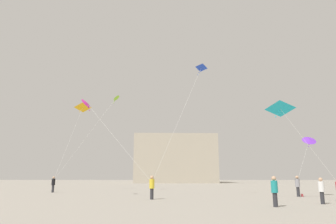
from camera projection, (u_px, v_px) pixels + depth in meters
The scene contains 13 objects.
person_in_grey at pixel (298, 185), 27.38m from camera, with size 0.40×0.40×1.84m.
person_in_white at pixel (321, 189), 20.14m from camera, with size 0.37×0.37×1.71m.
person_in_teal at pixel (275, 190), 18.27m from camera, with size 0.39×0.39×1.80m.
person_in_black at pixel (53, 184), 34.50m from camera, with size 0.39×0.39×1.78m.
person_in_yellow at pixel (152, 186), 24.18m from camera, with size 0.40×0.40×1.84m.
kite_cyan_delta at pixel (280, 109), 25.27m from camera, with size 4.43×1.82×6.45m.
kite_violet_diamond at pixel (309, 140), 28.70m from camera, with size 2.28×1.10×4.32m.
kite_lime_diamond at pixel (115, 99), 39.05m from camera, with size 6.70×3.25×10.74m.
kite_magenta_diamond at pixel (87, 104), 28.77m from camera, with size 7.12×3.49×7.76m.
kite_cobalt_delta at pixel (200, 72), 29.45m from camera, with size 4.93×3.83×11.12m.
kite_amber_delta at pixel (82, 108), 42.06m from camera, with size 1.89×6.27×10.28m.
building_left_hall at pixel (175, 159), 87.78m from camera, with size 23.60×18.15×13.10m.
handbag_beside_flyer at pixel (302, 195), 27.28m from camera, with size 0.32×0.14×0.24m, color maroon.
Camera 1 is at (0.85, -4.29, 1.79)m, focal length 32.54 mm.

